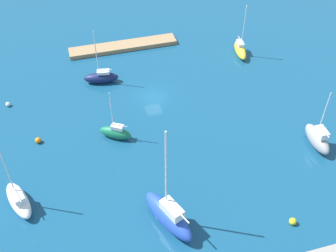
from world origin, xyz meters
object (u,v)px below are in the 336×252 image
Objects in this scene: mooring_buoy_orange at (38,140)px; sailboat_blue_along_channel at (169,215)px; sailboat_yellow_far_south at (240,50)px; pier_dock at (123,46)px; sailboat_green_east_end at (116,132)px; sailboat_navy_center_basin at (101,77)px; mooring_buoy_white at (8,104)px; sailboat_gray_inner_mooring at (318,138)px; mooring_buoy_yellow at (293,221)px; sailboat_white_west_end at (19,200)px.

sailboat_blue_along_channel is at bearing 127.97° from mooring_buoy_orange.
pier_dock is at bearing -102.00° from sailboat_yellow_far_south.
sailboat_yellow_far_south is at bearing -116.77° from sailboat_green_east_end.
mooring_buoy_orange is at bearing 57.60° from sailboat_navy_center_basin.
sailboat_blue_along_channel is at bearing 123.40° from mooring_buoy_white.
sailboat_yellow_far_south reaches higher than sailboat_gray_inner_mooring.
mooring_buoy_yellow is (-13.63, 3.89, -1.14)m from sailboat_blue_along_channel.
sailboat_yellow_far_south is 0.67× the size of sailboat_blue_along_channel.
sailboat_navy_center_basin is at bearing -171.34° from mooring_buoy_white.
sailboat_blue_along_channel is at bearing -25.96° from sailboat_yellow_far_south.
mooring_buoy_white is at bearing -44.45° from mooring_buoy_yellow.
sailboat_gray_inner_mooring is at bearing 153.61° from mooring_buoy_white.
sailboat_green_east_end is (25.03, 15.07, 0.01)m from sailboat_yellow_far_south.
sailboat_white_west_end is at bearing 92.34° from sailboat_gray_inner_mooring.
pier_dock is at bearing -25.48° from sailboat_blue_along_channel.
sailboat_yellow_far_south is at bearing -77.77° from sailboat_white_west_end.
sailboat_green_east_end is 18.37m from mooring_buoy_white.
sailboat_yellow_far_south is 11.52× the size of mooring_buoy_orange.
sailboat_gray_inner_mooring is (-1.03, 23.96, 0.32)m from sailboat_yellow_far_south.
sailboat_white_west_end reaches higher than mooring_buoy_white.
sailboat_yellow_far_south reaches higher than mooring_buoy_yellow.
sailboat_gray_inner_mooring is 34.24m from sailboat_navy_center_basin.
sailboat_white_west_end is 31.92m from mooring_buoy_yellow.
mooring_buoy_orange is at bearing -38.12° from mooring_buoy_yellow.
sailboat_navy_center_basin is (-13.23, -21.90, -0.11)m from sailboat_white_west_end.
sailboat_white_west_end reaches higher than sailboat_yellow_far_south.
sailboat_blue_along_channel is 1.60× the size of sailboat_gray_inner_mooring.
sailboat_blue_along_channel is 17.22× the size of mooring_buoy_orange.
sailboat_green_east_end is (0.14, 13.47, 0.02)m from sailboat_navy_center_basin.
sailboat_white_west_end is 19.73m from mooring_buoy_white.
sailboat_navy_center_basin is (5.39, 9.26, 0.59)m from pier_dock.
pier_dock is 2.07× the size of sailboat_navy_center_basin.
pier_dock is 1.92× the size of sailboat_white_west_end.
sailboat_yellow_far_south is 0.94× the size of sailboat_white_west_end.
mooring_buoy_yellow reaches higher than mooring_buoy_white.
sailboat_navy_center_basin reaches higher than sailboat_gray_inner_mooring.
sailboat_navy_center_basin is 36.98m from mooring_buoy_yellow.
sailboat_yellow_far_south is at bearing -174.47° from mooring_buoy_white.
mooring_buoy_orange is at bearing -60.24° from sailboat_yellow_far_south.
sailboat_navy_center_basin is 14.83m from mooring_buoy_white.
sailboat_white_west_end is (39.15, -0.46, -0.21)m from sailboat_gray_inner_mooring.
mooring_buoy_yellow is at bearing 127.11° from sailboat_navy_center_basin.
pier_dock reaches higher than mooring_buoy_white.
sailboat_green_east_end is 10.69m from mooring_buoy_orange.
sailboat_green_east_end reaches higher than mooring_buoy_white.
mooring_buoy_yellow reaches higher than mooring_buoy_orange.
sailboat_navy_center_basin reaches higher than sailboat_green_east_end.
sailboat_green_east_end is (3.20, -15.62, -0.58)m from sailboat_blue_along_channel.
sailboat_blue_along_channel reaches higher than mooring_buoy_yellow.
sailboat_navy_center_basin is at bearing 52.23° from sailboat_gray_inner_mooring.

